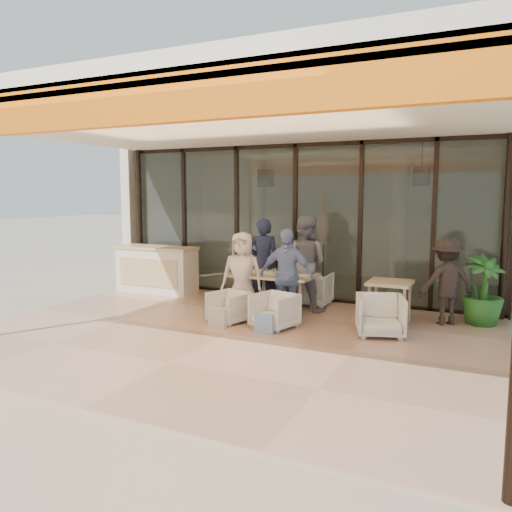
{
  "coord_description": "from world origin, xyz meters",
  "views": [
    {
      "loc": [
        3.66,
        -6.61,
        2.19
      ],
      "look_at": [
        0.1,
        0.9,
        1.15
      ],
      "focal_mm": 35.0,
      "sensor_mm": 36.0,
      "label": 1
    }
  ],
  "objects_px": {
    "host_counter": "(157,269)",
    "diner_grey": "(304,263)",
    "dining_table": "(274,277)",
    "diner_navy": "(263,263)",
    "diner_cream": "(242,275)",
    "side_table": "(390,288)",
    "diner_periwinkle": "(286,275)",
    "potted_palm": "(483,290)",
    "side_chair": "(380,314)",
    "standing_woman": "(446,282)",
    "chair_far_right": "(312,287)",
    "chair_near_right": "(274,309)",
    "chair_far_left": "(273,284)",
    "chair_near_left": "(229,306)"
  },
  "relations": [
    {
      "from": "chair_near_right",
      "to": "standing_woman",
      "type": "height_order",
      "value": "standing_woman"
    },
    {
      "from": "standing_woman",
      "to": "dining_table",
      "type": "bearing_deg",
      "value": -21.49
    },
    {
      "from": "diner_grey",
      "to": "side_chair",
      "type": "distance_m",
      "value": 2.06
    },
    {
      "from": "chair_far_right",
      "to": "side_chair",
      "type": "distance_m",
      "value": 2.31
    },
    {
      "from": "chair_far_left",
      "to": "diner_periwinkle",
      "type": "height_order",
      "value": "diner_periwinkle"
    },
    {
      "from": "chair_far_right",
      "to": "side_table",
      "type": "distance_m",
      "value": 1.88
    },
    {
      "from": "dining_table",
      "to": "side_chair",
      "type": "bearing_deg",
      "value": -17.86
    },
    {
      "from": "chair_far_left",
      "to": "side_table",
      "type": "relative_size",
      "value": 0.98
    },
    {
      "from": "diner_periwinkle",
      "to": "potted_palm",
      "type": "xyz_separation_m",
      "value": [
        3.05,
        1.15,
        -0.21
      ]
    },
    {
      "from": "standing_woman",
      "to": "chair_far_right",
      "type": "bearing_deg",
      "value": -41.4
    },
    {
      "from": "side_table",
      "to": "standing_woman",
      "type": "relative_size",
      "value": 0.5
    },
    {
      "from": "dining_table",
      "to": "diner_navy",
      "type": "height_order",
      "value": "diner_navy"
    },
    {
      "from": "chair_far_right",
      "to": "diner_navy",
      "type": "height_order",
      "value": "diner_navy"
    },
    {
      "from": "chair_near_left",
      "to": "chair_far_right",
      "type": "bearing_deg",
      "value": 84.0
    },
    {
      "from": "chair_far_left",
      "to": "diner_cream",
      "type": "height_order",
      "value": "diner_cream"
    },
    {
      "from": "diner_navy",
      "to": "side_table",
      "type": "relative_size",
      "value": 2.33
    },
    {
      "from": "host_counter",
      "to": "side_table",
      "type": "height_order",
      "value": "host_counter"
    },
    {
      "from": "diner_grey",
      "to": "potted_palm",
      "type": "bearing_deg",
      "value": -171.95
    },
    {
      "from": "diner_cream",
      "to": "side_table",
      "type": "height_order",
      "value": "diner_cream"
    },
    {
      "from": "chair_far_right",
      "to": "chair_near_right",
      "type": "distance_m",
      "value": 1.9
    },
    {
      "from": "diner_navy",
      "to": "chair_far_right",
      "type": "bearing_deg",
      "value": -169.25
    },
    {
      "from": "host_counter",
      "to": "diner_grey",
      "type": "xyz_separation_m",
      "value": [
        3.53,
        -0.21,
        0.37
      ]
    },
    {
      "from": "side_chair",
      "to": "potted_palm",
      "type": "height_order",
      "value": "potted_palm"
    },
    {
      "from": "chair_near_left",
      "to": "chair_near_right",
      "type": "bearing_deg",
      "value": 17.85
    },
    {
      "from": "chair_far_right",
      "to": "chair_near_left",
      "type": "relative_size",
      "value": 1.19
    },
    {
      "from": "diner_periwinkle",
      "to": "potted_palm",
      "type": "distance_m",
      "value": 3.26
    },
    {
      "from": "diner_navy",
      "to": "side_table",
      "type": "xyz_separation_m",
      "value": [
        2.49,
        -0.36,
        -0.23
      ]
    },
    {
      "from": "chair_far_right",
      "to": "chair_near_left",
      "type": "xyz_separation_m",
      "value": [
        -0.84,
        -1.9,
        -0.06
      ]
    },
    {
      "from": "potted_palm",
      "to": "side_chair",
      "type": "bearing_deg",
      "value": -135.67
    },
    {
      "from": "dining_table",
      "to": "diner_periwinkle",
      "type": "distance_m",
      "value": 0.64
    },
    {
      "from": "potted_palm",
      "to": "standing_woman",
      "type": "bearing_deg",
      "value": -156.9
    },
    {
      "from": "chair_far_left",
      "to": "diner_cream",
      "type": "bearing_deg",
      "value": 82.1
    },
    {
      "from": "diner_periwinkle",
      "to": "side_table",
      "type": "xyz_separation_m",
      "value": [
        1.65,
        0.54,
        -0.17
      ]
    },
    {
      "from": "diner_periwinkle",
      "to": "diner_navy",
      "type": "bearing_deg",
      "value": 129.43
    },
    {
      "from": "host_counter",
      "to": "chair_near_right",
      "type": "distance_m",
      "value": 3.88
    },
    {
      "from": "chair_far_left",
      "to": "standing_woman",
      "type": "xyz_separation_m",
      "value": [
        3.34,
        -0.48,
        0.37
      ]
    },
    {
      "from": "chair_far_left",
      "to": "chair_far_right",
      "type": "relative_size",
      "value": 1.02
    },
    {
      "from": "side_table",
      "to": "side_chair",
      "type": "distance_m",
      "value": 0.8
    },
    {
      "from": "diner_periwinkle",
      "to": "standing_woman",
      "type": "distance_m",
      "value": 2.66
    },
    {
      "from": "side_table",
      "to": "standing_woman",
      "type": "bearing_deg",
      "value": 24.21
    },
    {
      "from": "chair_near_left",
      "to": "standing_woman",
      "type": "relative_size",
      "value": 0.41
    },
    {
      "from": "diner_cream",
      "to": "diner_periwinkle",
      "type": "relative_size",
      "value": 0.95
    },
    {
      "from": "chair_far_right",
      "to": "diner_grey",
      "type": "height_order",
      "value": "diner_grey"
    },
    {
      "from": "diner_cream",
      "to": "standing_woman",
      "type": "bearing_deg",
      "value": 4.64
    },
    {
      "from": "chair_near_left",
      "to": "diner_grey",
      "type": "distance_m",
      "value": 1.74
    },
    {
      "from": "chair_near_left",
      "to": "diner_grey",
      "type": "height_order",
      "value": "diner_grey"
    },
    {
      "from": "diner_cream",
      "to": "potted_palm",
      "type": "xyz_separation_m",
      "value": [
        3.89,
        1.15,
        -0.16
      ]
    },
    {
      "from": "host_counter",
      "to": "dining_table",
      "type": "xyz_separation_m",
      "value": [
        3.1,
        -0.65,
        0.16
      ]
    },
    {
      "from": "diner_navy",
      "to": "diner_cream",
      "type": "bearing_deg",
      "value": 69.99
    },
    {
      "from": "host_counter",
      "to": "chair_near_left",
      "type": "height_order",
      "value": "host_counter"
    }
  ]
}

